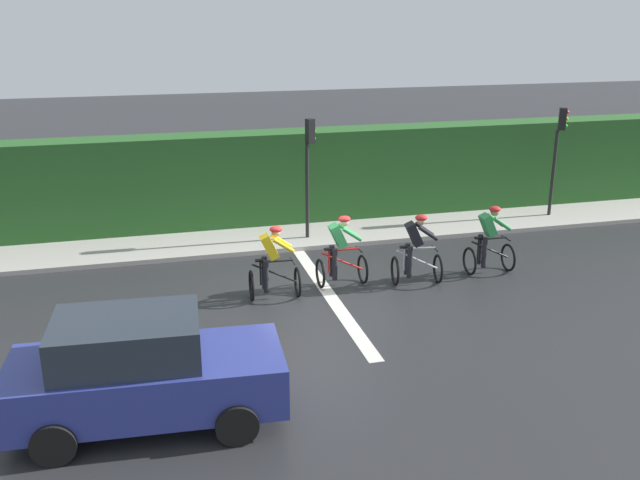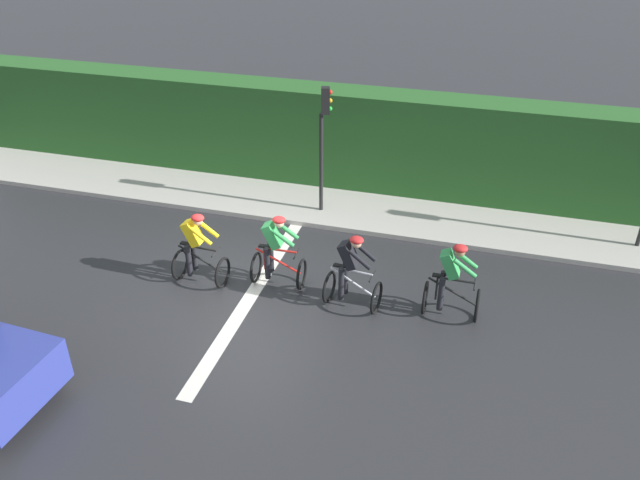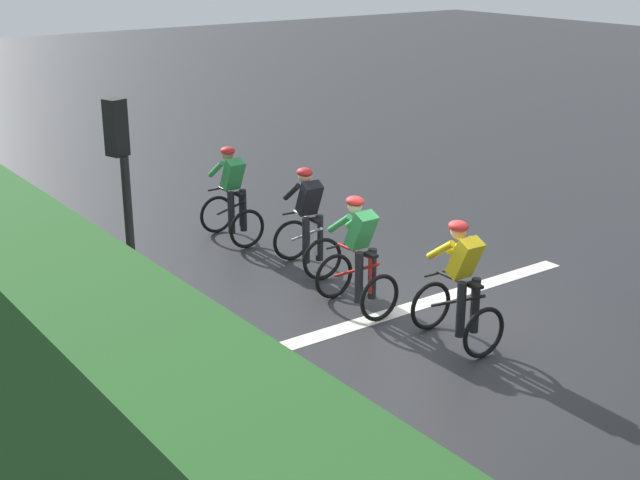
{
  "view_description": "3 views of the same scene",
  "coord_description": "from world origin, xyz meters",
  "views": [
    {
      "loc": [
        14.25,
        -3.57,
        6.08
      ],
      "look_at": [
        -0.1,
        0.18,
        1.19
      ],
      "focal_mm": 39.58,
      "sensor_mm": 36.0,
      "label": 1
    },
    {
      "loc": [
        10.46,
        4.68,
        7.88
      ],
      "look_at": [
        -0.86,
        1.48,
        0.88
      ],
      "focal_mm": 35.86,
      "sensor_mm": 36.0,
      "label": 2
    },
    {
      "loc": [
        -7.45,
        -8.33,
        5.02
      ],
      "look_at": [
        -0.41,
        1.37,
        0.89
      ],
      "focal_mm": 49.4,
      "sensor_mm": 36.0,
      "label": 3
    }
  ],
  "objects": [
    {
      "name": "ground_plane",
      "position": [
        0.0,
        0.0,
        0.0
      ],
      "size": [
        80.0,
        80.0,
        0.0
      ],
      "primitive_type": "plane",
      "color": "#28282B"
    },
    {
      "name": "sidewalk_kerb",
      "position": [
        -4.2,
        2.0,
        0.06
      ],
      "size": [
        2.8,
        25.21,
        0.12
      ],
      "primitive_type": "cube",
      "color": "#ADA89E",
      "rests_on": "ground"
    },
    {
      "name": "stone_wall_low",
      "position": [
        -5.1,
        2.0,
        0.34
      ],
      "size": [
        0.44,
        25.21,
        0.67
      ],
      "primitive_type": "cube",
      "color": "gray",
      "rests_on": "ground"
    },
    {
      "name": "hedge_wall",
      "position": [
        -5.4,
        2.0,
        1.37
      ],
      "size": [
        1.1,
        25.21,
        2.74
      ],
      "primitive_type": "cube",
      "color": "#265623",
      "rests_on": "ground"
    },
    {
      "name": "road_marking_stop_line",
      "position": [
        0.0,
        0.3,
        0.0
      ],
      "size": [
        7.0,
        0.3,
        0.01
      ],
      "primitive_type": "cube",
      "color": "silver",
      "rests_on": "ground"
    },
    {
      "name": "cyclist_lead",
      "position": [
        -0.13,
        4.35,
        0.8
      ],
      "size": [
        0.68,
        1.08,
        1.66
      ],
      "color": "black",
      "rests_on": "ground"
    },
    {
      "name": "cyclist_second",
      "position": [
        0.09,
        2.39,
        0.8
      ],
      "size": [
        0.8,
        1.15,
        1.66
      ],
      "color": "black",
      "rests_on": "ground"
    },
    {
      "name": "cyclist_mid",
      "position": [
        -0.25,
        0.69,
        0.8
      ],
      "size": [
        0.7,
        1.09,
        1.66
      ],
      "color": "black",
      "rests_on": "ground"
    },
    {
      "name": "cyclist_fourth",
      "position": [
        0.12,
        -0.94,
        0.8
      ],
      "size": [
        0.73,
        1.11,
        1.66
      ],
      "color": "black",
      "rests_on": "ground"
    },
    {
      "name": "car_navy",
      "position": [
        4.42,
        -3.77,
        0.87
      ],
      "size": [
        2.08,
        4.2,
        1.76
      ],
      "color": "navy",
      "rests_on": "ground"
    },
    {
      "name": "traffic_light_near_crossing",
      "position": [
        -3.6,
        0.79,
        2.22
      ],
      "size": [
        0.25,
        0.31,
        3.34
      ],
      "color": "black",
      "rests_on": "ground"
    },
    {
      "name": "traffic_light_far_junction",
      "position": [
        -3.85,
        8.41,
        2.22
      ],
      "size": [
        0.27,
        0.29,
        3.34
      ],
      "color": "black",
      "rests_on": "ground"
    }
  ]
}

